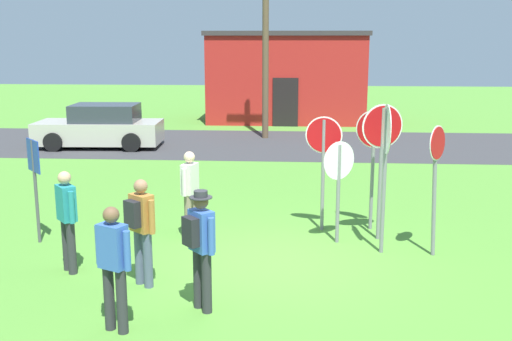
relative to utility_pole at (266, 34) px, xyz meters
The scene contains 17 objects.
ground_plane 13.91m from the utility_pole, 86.47° to the right, with size 80.00×80.00×0.00m, color #518E33.
street_asphalt 4.23m from the utility_pole, 59.69° to the right, with size 60.00×6.40×0.01m, color #38383A.
building_background 5.45m from the utility_pole, 82.21° to the left, with size 7.21×3.90×4.07m.
utility_pole is the anchor object (origin of this frame).
parked_car_on_street 6.94m from the utility_pole, 157.10° to the right, with size 4.38×2.18×1.51m.
stop_sign_low_front 13.15m from the utility_pole, 77.61° to the right, with size 0.07×0.86×2.66m.
stop_sign_leaning_right 11.81m from the utility_pole, 81.22° to the right, with size 0.71×0.17×2.28m.
stop_sign_tallest 12.44m from the utility_pole, 76.70° to the right, with size 0.77×0.30×2.58m.
stop_sign_rear_right 13.46m from the utility_pole, 74.01° to the right, with size 0.38×0.51×2.31m.
stop_sign_center_cluster 12.62m from the utility_pole, 80.58° to the right, with size 0.58×0.44×1.92m.
stop_sign_leaning_left 11.86m from the utility_pole, 76.38° to the right, with size 0.67×0.35×2.40m.
person_with_sunhat 12.50m from the utility_pole, 93.59° to the right, with size 0.31×0.55×1.69m.
person_in_dark_shirt 16.28m from the utility_pole, 93.83° to the right, with size 0.52×0.36×1.69m.
person_near_signs 14.80m from the utility_pole, 94.34° to the right, with size 0.48×0.47×1.69m.
person_holding_notes 14.50m from the utility_pole, 99.90° to the right, with size 0.41×0.45×1.69m.
person_on_left 15.55m from the utility_pole, 90.21° to the right, with size 0.47×0.48×1.74m.
info_panel_middle 13.32m from the utility_pole, 105.82° to the right, with size 0.42×0.46×1.96m.
Camera 1 is at (0.45, -9.90, 3.76)m, focal length 42.87 mm.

